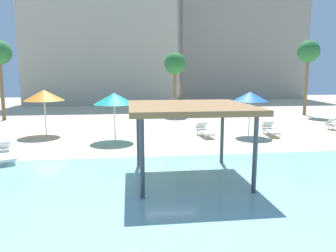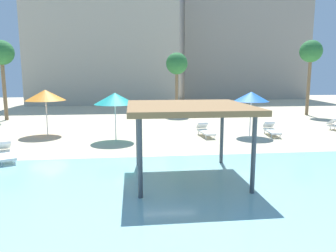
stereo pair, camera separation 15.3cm
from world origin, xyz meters
name	(u,v)px [view 2 (the right image)]	position (x,y,z in m)	size (l,w,h in m)	color
ground_plane	(171,167)	(0.00, 0.00, 0.00)	(80.00, 80.00, 0.00)	beige
lagoon_water	(198,231)	(0.00, -5.25, 0.02)	(44.00, 13.50, 0.04)	#8CC6CC
shade_pavilion	(188,110)	(0.42, -1.44, 2.42)	(4.07, 4.07, 2.59)	#42474C
beach_umbrella_blue_2	(251,97)	(5.43, 5.79, 2.32)	(2.02, 2.02, 2.60)	silver
beach_umbrella_orange_3	(45,95)	(-6.56, 7.54, 2.38)	(2.32, 2.32, 2.70)	silver
beach_umbrella_teal_4	(115,99)	(-2.38, 5.45, 2.30)	(2.26, 2.26, 2.61)	silver
lounge_chair_0	(205,131)	(2.78, 5.97, 0.33)	(0.77, 1.94, 0.74)	white
lounge_chair_2	(5,153)	(-6.79, 1.66, 0.33)	(1.40, 1.96, 0.74)	white
lounge_chair_5	(271,130)	(6.76, 5.80, 0.33)	(0.84, 1.96, 0.74)	white
palm_tree_0	(311,53)	(14.00, 14.49, 5.40)	(1.90, 1.90, 6.51)	brown
palm_tree_1	(1,54)	(-11.42, 14.33, 5.10)	(1.90, 1.90, 6.20)	brown
palm_tree_2	(177,65)	(2.50, 15.97, 4.41)	(1.90, 1.90, 5.47)	brown
hotel_block_0	(105,42)	(-4.74, 29.68, 7.58)	(17.70, 8.77, 15.16)	#B2A893
hotel_block_1	(237,39)	(15.08, 37.64, 9.11)	(18.46, 11.48, 18.22)	#9E9384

